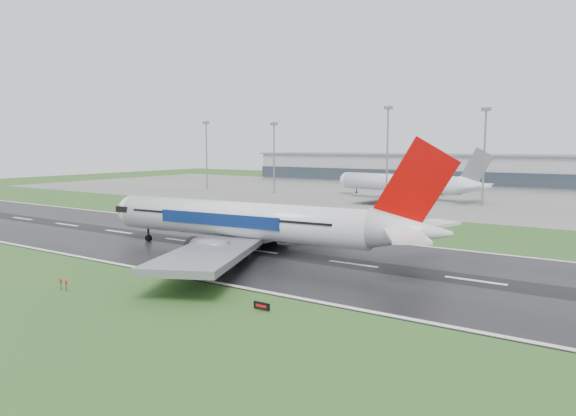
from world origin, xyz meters
The scene contains 11 objects.
ground centered at (0.00, 0.00, 0.00)m, with size 520.00×520.00×0.00m, color #28501D.
runway centered at (0.00, 0.00, 0.05)m, with size 400.00×45.00×0.10m, color black.
apron centered at (0.00, 125.00, 0.04)m, with size 400.00×130.00×0.08m, color slate.
terminal centered at (0.00, 185.00, 7.50)m, with size 240.00×36.00×15.00m, color #969AA1.
main_airliner centered at (1.86, -1.81, 10.25)m, with size 68.78×65.50×20.31m, color silver, non-canonical shape.
parked_airliner centered at (-12.18, 109.82, 9.32)m, with size 63.07×58.72×18.49m, color silver, non-canonical shape.
runway_sign centered at (21.69, -28.44, 0.52)m, with size 2.30×0.26×1.04m, color black, non-canonical shape.
floodmast_0 centered at (-102.94, 100.00, 14.77)m, with size 0.64×0.64×29.54m, color gray.
floodmast_1 centered at (-65.72, 100.00, 14.08)m, with size 0.64×0.64×28.16m, color gray.
floodmast_2 centered at (-15.84, 100.00, 16.37)m, with size 0.64×0.64×32.74m, color gray.
floodmast_3 centered at (17.86, 100.00, 15.48)m, with size 0.64×0.64×30.95m, color gray.
Camera 1 is at (58.08, -78.05, 19.96)m, focal length 32.55 mm.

